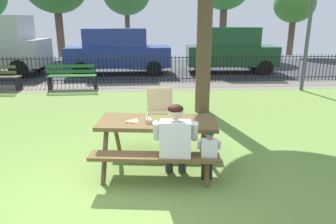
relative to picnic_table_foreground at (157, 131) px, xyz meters
The scene contains 14 objects.
ground 1.36m from the picnic_table_foreground, 131.43° to the left, with size 28.00×11.96×0.02m, color olive.
cobblestone_walkway 6.28m from the picnic_table_foreground, 97.43° to the left, with size 28.00×1.40×0.01m, color gray.
street_asphalt 10.61m from the picnic_table_foreground, 94.37° to the left, with size 28.00×7.33×0.01m, color #38383D.
picnic_table_foreground is the anchor object (origin of this frame).
pizza_box_open 0.29m from the picnic_table_foreground, 69.79° to the left, with size 0.43×0.47×0.46m.
pizza_slice_on_table 0.42m from the picnic_table_foreground, behind, with size 0.22×0.26×0.02m.
adult_at_table 0.58m from the picnic_table_foreground, 66.82° to the right, with size 0.63×0.62×1.19m.
child_at_table 0.92m from the picnic_table_foreground, 42.17° to the right, with size 0.33×0.32×0.83m.
iron_fence_streetside 6.94m from the picnic_table_foreground, 96.68° to the left, with size 20.74×0.03×1.01m.
park_bench_center 6.62m from the picnic_table_foreground, 113.69° to the left, with size 1.60×0.48×0.85m.
lamp_post_walkway 7.54m from the picnic_table_foreground, 46.30° to the left, with size 0.28×0.28×4.09m.
parked_car_left 9.28m from the picnic_table_foreground, 98.36° to the left, with size 4.44×2.00×1.94m.
parked_car_center 9.89m from the picnic_table_foreground, 68.28° to the left, with size 3.99×2.01×1.98m.
far_tree_right 18.87m from the picnic_table_foreground, 59.05° to the left, with size 2.64×2.64×4.50m.
Camera 1 is at (0.64, -3.41, 2.23)m, focal length 32.83 mm.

